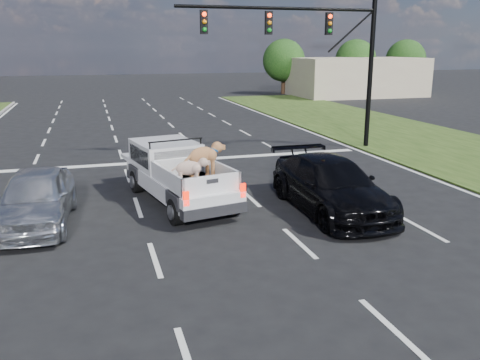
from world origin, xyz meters
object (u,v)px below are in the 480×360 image
object	(u,v)px
pickup_truck	(178,172)
silver_sedan	(36,198)
black_coupe	(331,185)
traffic_signal	(324,44)

from	to	relation	value
pickup_truck	silver_sedan	bearing A→B (deg)	-176.45
silver_sedan	black_coupe	bearing A→B (deg)	-3.58
traffic_signal	black_coupe	world-z (taller)	traffic_signal
black_coupe	silver_sedan	bearing A→B (deg)	172.12
black_coupe	pickup_truck	bearing A→B (deg)	151.64
pickup_truck	black_coupe	xyz separation A→B (m)	(4.06, -2.19, -0.15)
pickup_truck	black_coupe	size ratio (longest dim) A/B	1.02
pickup_truck	silver_sedan	distance (m)	4.13
traffic_signal	pickup_truck	bearing A→B (deg)	-140.97
black_coupe	traffic_signal	bearing A→B (deg)	66.73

